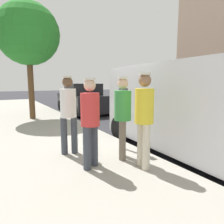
# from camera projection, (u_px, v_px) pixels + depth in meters

# --- Properties ---
(ground_plane) EXTENTS (80.00, 80.00, 0.00)m
(ground_plane) POSITION_uv_depth(u_px,v_px,m) (148.00, 140.00, 6.14)
(ground_plane) COLOR #2D2D33
(sidewalk_slab) EXTENTS (5.00, 32.00, 0.15)m
(sidewalk_slab) POSITION_uv_depth(u_px,v_px,m) (22.00, 158.00, 4.42)
(sidewalk_slab) COLOR #9E998E
(sidewalk_slab) RESTS_ON ground
(parking_meter_near) EXTENTS (0.14, 0.18, 1.52)m
(parking_meter_near) POSITION_uv_depth(u_px,v_px,m) (123.00, 105.00, 4.71)
(parking_meter_near) COLOR gray
(parking_meter_near) RESTS_ON sidewalk_slab
(pedestrian_in_white) EXTENTS (0.35, 0.34, 1.70)m
(pedestrian_in_white) POSITION_uv_depth(u_px,v_px,m) (68.00, 110.00, 4.38)
(pedestrian_in_white) COLOR #383D47
(pedestrian_in_white) RESTS_ON sidewalk_slab
(pedestrian_in_yellow) EXTENTS (0.34, 0.35, 1.73)m
(pedestrian_in_yellow) POSITION_uv_depth(u_px,v_px,m) (144.00, 114.00, 3.65)
(pedestrian_in_yellow) COLOR beige
(pedestrian_in_yellow) RESTS_ON sidewalk_slab
(pedestrian_in_red) EXTENTS (0.34, 0.34, 1.64)m
(pedestrian_in_red) POSITION_uv_depth(u_px,v_px,m) (90.00, 118.00, 3.65)
(pedestrian_in_red) COLOR #383D47
(pedestrian_in_red) RESTS_ON sidewalk_slab
(pedestrian_in_green) EXTENTS (0.34, 0.34, 1.66)m
(pedestrian_in_green) POSITION_uv_depth(u_px,v_px,m) (123.00, 113.00, 4.12)
(pedestrian_in_green) COLOR #726656
(pedestrian_in_green) RESTS_ON sidewalk_slab
(parked_van) EXTENTS (2.27, 5.26, 2.15)m
(parked_van) POSITION_uv_depth(u_px,v_px,m) (199.00, 107.00, 4.67)
(parked_van) COLOR #BCBCC1
(parked_van) RESTS_ON ground
(parked_sedan_behind) EXTENTS (2.13, 4.48, 1.65)m
(parked_sedan_behind) POSITION_uv_depth(u_px,v_px,m) (82.00, 99.00, 11.61)
(parked_sedan_behind) COLOR black
(parked_sedan_behind) RESTS_ON ground
(street_tree) EXTENTS (2.58, 2.58, 4.85)m
(street_tree) POSITION_uv_depth(u_px,v_px,m) (28.00, 34.00, 8.42)
(street_tree) COLOR brown
(street_tree) RESTS_ON sidewalk_slab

